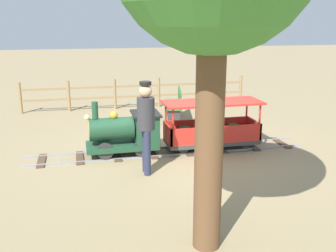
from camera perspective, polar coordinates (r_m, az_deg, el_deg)
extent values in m
plane|color=#8C7A56|center=(8.12, 2.16, -3.62)|extent=(60.00, 60.00, 0.00)
cube|color=gray|center=(7.82, 0.59, -4.21)|extent=(0.03, 5.70, 0.04)
cube|color=gray|center=(8.28, -0.22, -3.09)|extent=(0.03, 5.70, 0.04)
cube|color=#4C3828|center=(8.93, 15.97, -2.36)|extent=(0.74, 0.14, 0.03)
cube|color=#4C3828|center=(8.61, 11.81, -2.73)|extent=(0.74, 0.14, 0.03)
cube|color=#4C3828|center=(8.35, 7.35, -3.10)|extent=(0.74, 0.14, 0.03)
cube|color=#4C3828|center=(8.13, 2.62, -3.48)|extent=(0.74, 0.14, 0.03)
cube|color=#4C3828|center=(7.98, -2.32, -3.85)|extent=(0.74, 0.14, 0.03)
cube|color=#4C3828|center=(7.89, -7.43, -4.20)|extent=(0.74, 0.14, 0.03)
cube|color=#4C3828|center=(7.86, -12.61, -4.52)|extent=(0.74, 0.14, 0.03)
cube|color=#4C3828|center=(7.90, -17.80, -4.81)|extent=(0.74, 0.14, 0.03)
cube|color=#1E472D|center=(7.84, -6.61, -2.80)|extent=(0.62, 1.40, 0.10)
cylinder|color=#1E472D|center=(7.72, -8.16, -0.42)|extent=(0.44, 0.85, 0.44)
cylinder|color=#B7932D|center=(7.70, -11.31, -0.61)|extent=(0.37, 0.02, 0.37)
cylinder|color=#1E472D|center=(7.61, -10.50, 2.24)|extent=(0.12, 0.12, 0.33)
sphere|color=#B7932D|center=(7.66, -7.87, 1.55)|extent=(0.16, 0.16, 0.16)
cube|color=#1E472D|center=(7.81, -3.22, -0.30)|extent=(0.62, 0.45, 0.55)
cube|color=black|center=(7.73, -3.25, 1.81)|extent=(0.70, 0.53, 0.04)
sphere|color=#F2EAB2|center=(7.63, -11.64, 1.26)|extent=(0.10, 0.10, 0.10)
cylinder|color=#2D2D2D|center=(7.58, -9.03, -3.61)|extent=(0.05, 0.32, 0.32)
cylinder|color=#2D2D2D|center=(8.05, -9.29, -2.49)|extent=(0.05, 0.32, 0.32)
cylinder|color=#2D2D2D|center=(7.65, -3.78, -3.26)|extent=(0.05, 0.32, 0.32)
cylinder|color=#2D2D2D|center=(8.12, -4.36, -2.17)|extent=(0.05, 0.32, 0.32)
cube|color=#3F3F3F|center=(8.24, 6.28, -2.10)|extent=(0.70, 1.90, 0.08)
cube|color=red|center=(7.88, 7.11, -1.30)|extent=(0.04, 1.90, 0.35)
cube|color=red|center=(8.48, 5.60, -0.07)|extent=(0.04, 1.90, 0.35)
cube|color=red|center=(7.93, -0.04, -1.08)|extent=(0.70, 0.04, 0.35)
cube|color=red|center=(8.53, 12.24, -0.27)|extent=(0.70, 0.04, 0.35)
cylinder|color=red|center=(7.58, 0.73, -0.28)|extent=(0.04, 0.04, 0.75)
cylinder|color=red|center=(8.18, -0.33, 0.89)|extent=(0.04, 0.04, 0.75)
cylinder|color=red|center=(8.18, 13.07, 0.48)|extent=(0.04, 0.04, 0.75)
cylinder|color=red|center=(8.74, 11.26, 1.52)|extent=(0.04, 0.04, 0.75)
cube|color=red|center=(8.04, 6.45, 3.42)|extent=(0.80, 2.00, 0.04)
cube|color=#2D6B33|center=(8.38, 9.76, -0.80)|extent=(0.54, 0.20, 0.24)
cube|color=#2D6B33|center=(8.19, 6.32, -1.04)|extent=(0.54, 0.20, 0.24)
cube|color=#2D6B33|center=(8.04, 2.72, -1.28)|extent=(0.54, 0.20, 0.24)
cylinder|color=#262626|center=(7.83, 2.27, -3.11)|extent=(0.04, 0.24, 0.24)
cylinder|color=#262626|center=(8.29, 1.36, -2.06)|extent=(0.04, 0.24, 0.24)
cylinder|color=#262626|center=(8.26, 11.21, -2.40)|extent=(0.04, 0.24, 0.24)
cylinder|color=#262626|center=(8.70, 9.88, -1.44)|extent=(0.04, 0.24, 0.24)
cylinder|color=#282D47|center=(6.78, -3.00, -3.92)|extent=(0.12, 0.12, 0.80)
cylinder|color=#282D47|center=(6.95, -3.26, -3.45)|extent=(0.12, 0.12, 0.80)
cylinder|color=#333338|center=(6.67, -3.22, 1.81)|extent=(0.30, 0.30, 0.55)
sphere|color=tan|center=(6.60, -3.27, 5.07)|extent=(0.22, 0.22, 0.22)
cylinder|color=black|center=(6.57, -3.28, 6.18)|extent=(0.20, 0.20, 0.06)
cube|color=#2D6B33|center=(10.51, 0.74, 3.12)|extent=(1.35, 0.66, 0.06)
cube|color=#2D6B33|center=(10.48, 1.73, 4.19)|extent=(1.28, 0.31, 0.40)
cube|color=#333333|center=(10.00, 0.83, 1.26)|extent=(0.14, 0.33, 0.42)
cube|color=#333333|center=(11.11, 0.65, 2.67)|extent=(0.14, 0.33, 0.42)
cylinder|color=brown|center=(4.42, 5.94, -2.51)|extent=(0.32, 0.32, 2.56)
cylinder|color=#93754C|center=(12.92, 10.43, 5.28)|extent=(0.08, 0.08, 0.90)
cylinder|color=#93754C|center=(12.46, 4.73, 5.11)|extent=(0.08, 0.08, 0.90)
cylinder|color=#93754C|center=(12.12, -1.34, 4.88)|extent=(0.08, 0.08, 0.90)
cylinder|color=#93754C|center=(11.93, -7.67, 4.58)|extent=(0.08, 0.08, 0.90)
cylinder|color=#93754C|center=(11.88, -14.13, 4.22)|extent=(0.08, 0.08, 0.90)
cylinder|color=#93754C|center=(11.99, -20.55, 3.80)|extent=(0.08, 0.08, 0.90)
cube|color=#93754C|center=(11.97, -4.50, 5.80)|extent=(0.04, 6.70, 0.06)
cube|color=#93754C|center=(12.02, -4.47, 4.32)|extent=(0.04, 6.70, 0.06)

